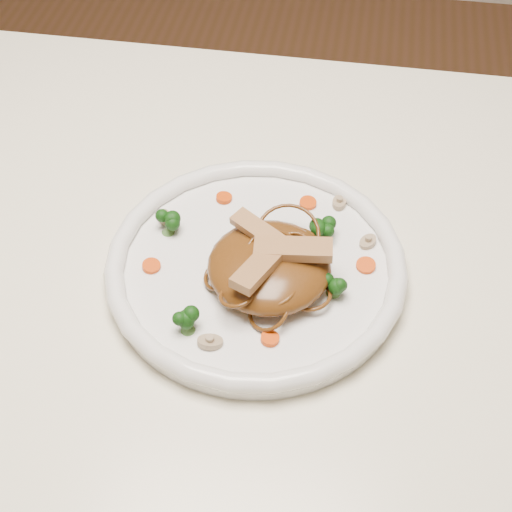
# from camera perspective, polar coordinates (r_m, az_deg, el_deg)

# --- Properties ---
(table) EXTENTS (1.20, 0.80, 0.75)m
(table) POSITION_cam_1_polar(r_m,az_deg,el_deg) (0.85, -4.85, -5.00)
(table) COLOR white
(table) RESTS_ON ground
(plate) EXTENTS (0.34, 0.34, 0.02)m
(plate) POSITION_cam_1_polar(r_m,az_deg,el_deg) (0.76, 0.00, -1.11)
(plate) COLOR white
(plate) RESTS_ON table
(noodle_mound) EXTENTS (0.14, 0.14, 0.04)m
(noodle_mound) POSITION_cam_1_polar(r_m,az_deg,el_deg) (0.73, 1.03, -0.79)
(noodle_mound) COLOR #5E3111
(noodle_mound) RESTS_ON plate
(chicken_a) EXTENTS (0.08, 0.03, 0.01)m
(chicken_a) POSITION_cam_1_polar(r_m,az_deg,el_deg) (0.71, 2.90, 0.54)
(chicken_a) COLOR tan
(chicken_a) RESTS_ON noodle_mound
(chicken_b) EXTENTS (0.06, 0.05, 0.01)m
(chicken_b) POSITION_cam_1_polar(r_m,az_deg,el_deg) (0.73, 0.18, 2.02)
(chicken_b) COLOR tan
(chicken_b) RESTS_ON noodle_mound
(chicken_c) EXTENTS (0.05, 0.08, 0.01)m
(chicken_c) POSITION_cam_1_polar(r_m,az_deg,el_deg) (0.69, 0.37, -0.71)
(chicken_c) COLOR tan
(chicken_c) RESTS_ON noodle_mound
(broccoli_0) EXTENTS (0.03, 0.03, 0.03)m
(broccoli_0) POSITION_cam_1_polar(r_m,az_deg,el_deg) (0.77, 5.16, 2.24)
(broccoli_0) COLOR #11470E
(broccoli_0) RESTS_ON plate
(broccoli_1) EXTENTS (0.03, 0.03, 0.03)m
(broccoli_1) POSITION_cam_1_polar(r_m,az_deg,el_deg) (0.78, -6.89, 2.55)
(broccoli_1) COLOR #11470E
(broccoli_1) RESTS_ON plate
(broccoli_2) EXTENTS (0.03, 0.03, 0.03)m
(broccoli_2) POSITION_cam_1_polar(r_m,az_deg,el_deg) (0.69, -5.36, -5.07)
(broccoli_2) COLOR #11470E
(broccoli_2) RESTS_ON plate
(broccoli_3) EXTENTS (0.03, 0.03, 0.03)m
(broccoli_3) POSITION_cam_1_polar(r_m,az_deg,el_deg) (0.72, 6.07, -2.10)
(broccoli_3) COLOR #11470E
(broccoli_3) RESTS_ON plate
(carrot_0) EXTENTS (0.02, 0.02, 0.00)m
(carrot_0) POSITION_cam_1_polar(r_m,az_deg,el_deg) (0.81, 4.04, 4.11)
(carrot_0) COLOR red
(carrot_0) RESTS_ON plate
(carrot_1) EXTENTS (0.02, 0.02, 0.00)m
(carrot_1) POSITION_cam_1_polar(r_m,az_deg,el_deg) (0.75, -8.09, -0.77)
(carrot_1) COLOR red
(carrot_1) RESTS_ON plate
(carrot_2) EXTENTS (0.03, 0.03, 0.00)m
(carrot_2) POSITION_cam_1_polar(r_m,az_deg,el_deg) (0.76, 8.49, -0.74)
(carrot_2) COLOR red
(carrot_2) RESTS_ON plate
(carrot_3) EXTENTS (0.02, 0.02, 0.00)m
(carrot_3) POSITION_cam_1_polar(r_m,az_deg,el_deg) (0.82, -2.49, 4.52)
(carrot_3) COLOR red
(carrot_3) RESTS_ON plate
(carrot_4) EXTENTS (0.02, 0.02, 0.00)m
(carrot_4) POSITION_cam_1_polar(r_m,az_deg,el_deg) (0.69, 1.09, -6.40)
(carrot_4) COLOR red
(carrot_4) RESTS_ON plate
(mushroom_0) EXTENTS (0.03, 0.03, 0.01)m
(mushroom_0) POSITION_cam_1_polar(r_m,az_deg,el_deg) (0.69, -3.57, -6.66)
(mushroom_0) COLOR tan
(mushroom_0) RESTS_ON plate
(mushroom_1) EXTENTS (0.03, 0.03, 0.01)m
(mushroom_1) POSITION_cam_1_polar(r_m,az_deg,el_deg) (0.78, 8.64, 1.08)
(mushroom_1) COLOR tan
(mushroom_1) RESTS_ON plate
(mushroom_2) EXTENTS (0.03, 0.03, 0.01)m
(mushroom_2) POSITION_cam_1_polar(r_m,az_deg,el_deg) (0.80, -7.11, 3.00)
(mushroom_2) COLOR tan
(mushroom_2) RESTS_ON plate
(mushroom_3) EXTENTS (0.02, 0.02, 0.01)m
(mushroom_3) POSITION_cam_1_polar(r_m,az_deg,el_deg) (0.81, 6.46, 4.11)
(mushroom_3) COLOR tan
(mushroom_3) RESTS_ON plate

